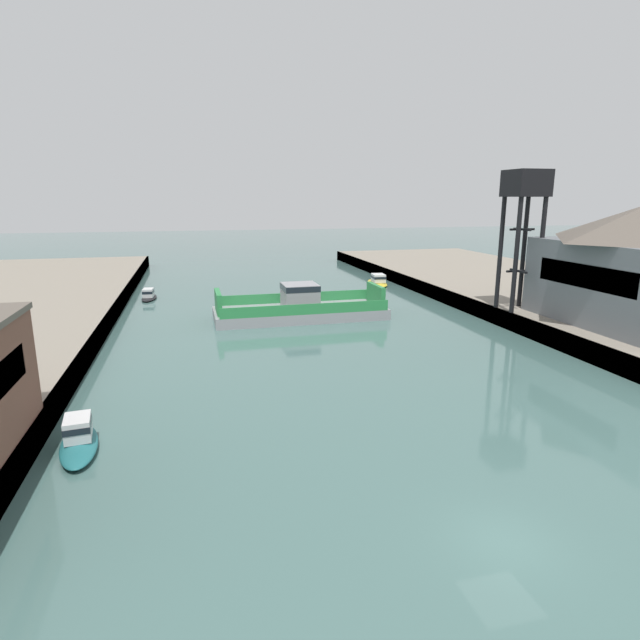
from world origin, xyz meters
name	(u,v)px	position (x,y,z in m)	size (l,w,h in m)	color
ground_plane	(505,543)	(0.00, 0.00, 0.00)	(400.00, 400.00, 0.00)	#476B66
chain_ferry	(300,308)	(0.18, 38.51, 1.13)	(18.34, 6.85, 3.75)	#939399
moored_boat_near_left	(79,438)	(-17.07, 11.93, 0.62)	(2.45, 5.51, 1.67)	#237075
moored_boat_near_right	(149,295)	(-16.49, 53.45, 0.56)	(2.16, 5.14, 1.45)	black
moored_boat_mid_left	(378,281)	(16.02, 57.27, 0.62)	(3.22, 7.21, 1.66)	yellow
crane_tower	(525,200)	(20.54, 29.76, 12.51)	(3.46, 3.46, 13.56)	black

